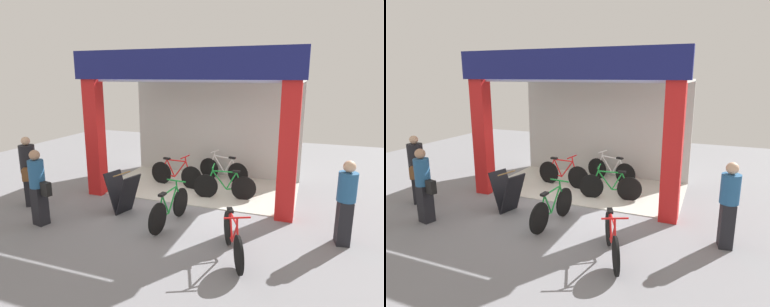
% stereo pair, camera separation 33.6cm
% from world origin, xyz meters
% --- Properties ---
extents(ground_plane, '(18.59, 18.59, 0.00)m').
position_xyz_m(ground_plane, '(0.00, 0.00, 0.00)').
color(ground_plane, gray).
rests_on(ground_plane, ground).
extents(shop_facade, '(5.49, 3.11, 3.71)m').
position_xyz_m(shop_facade, '(0.00, 1.47, 1.99)').
color(shop_facade, beige).
rests_on(shop_facade, ground).
extents(bicycle_inside_0, '(1.67, 0.46, 0.93)m').
position_xyz_m(bicycle_inside_0, '(-0.69, 1.24, 0.37)').
color(bicycle_inside_0, black).
rests_on(bicycle_inside_0, ground).
extents(bicycle_inside_1, '(1.60, 0.44, 0.89)m').
position_xyz_m(bicycle_inside_1, '(0.88, 0.74, 0.35)').
color(bicycle_inside_1, black).
rests_on(bicycle_inside_1, ground).
extents(bicycle_inside_2, '(1.60, 0.54, 0.90)m').
position_xyz_m(bicycle_inside_2, '(0.46, 2.17, 0.36)').
color(bicycle_inside_2, black).
rests_on(bicycle_inside_2, ground).
extents(bicycle_parked_0, '(0.45, 1.65, 0.91)m').
position_xyz_m(bicycle_parked_0, '(0.17, -1.14, 0.36)').
color(bicycle_parked_0, black).
rests_on(bicycle_parked_0, ground).
extents(bicycle_parked_1, '(0.71, 1.49, 0.89)m').
position_xyz_m(bicycle_parked_1, '(1.74, -1.98, 0.36)').
color(bicycle_parked_1, black).
rests_on(bicycle_parked_1, ground).
extents(sandwich_board_sign, '(0.83, 0.68, 0.96)m').
position_xyz_m(sandwich_board_sign, '(-1.11, -0.91, 0.47)').
color(sandwich_board_sign, black).
rests_on(sandwich_board_sign, ground).
extents(pedestrian_0, '(0.58, 0.37, 1.64)m').
position_xyz_m(pedestrian_0, '(-2.43, -2.08, 0.84)').
color(pedestrian_0, black).
rests_on(pedestrian_0, ground).
extents(pedestrian_1, '(0.57, 0.66, 1.71)m').
position_xyz_m(pedestrian_1, '(-3.48, -1.30, 0.89)').
color(pedestrian_1, black).
rests_on(pedestrian_1, ground).
extents(pedestrian_2, '(0.38, 0.38, 1.63)m').
position_xyz_m(pedestrian_2, '(3.58, -0.79, 0.84)').
color(pedestrian_2, black).
rests_on(pedestrian_2, ground).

